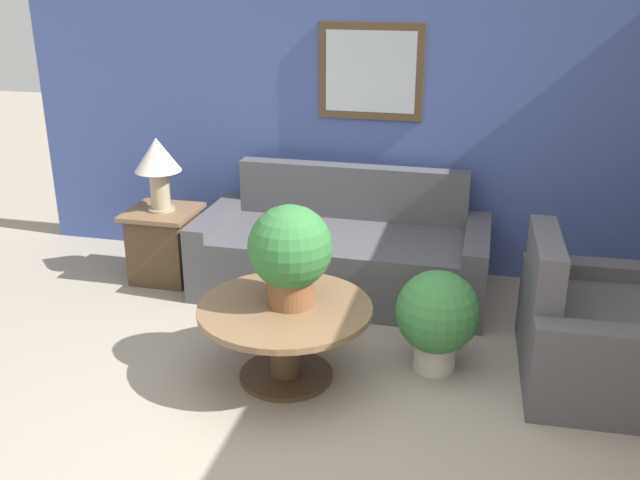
{
  "coord_description": "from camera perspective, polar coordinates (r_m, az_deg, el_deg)",
  "views": [
    {
      "loc": [
        0.73,
        -3.0,
        2.41
      ],
      "look_at": [
        -0.36,
        1.48,
        0.64
      ],
      "focal_mm": 40.0,
      "sensor_mm": 36.0,
      "label": 1
    }
  ],
  "objects": [
    {
      "name": "ground_plane",
      "position": [
        3.92,
        -0.05,
        -17.02
      ],
      "size": [
        20.0,
        20.0,
        0.0
      ],
      "primitive_type": "plane",
      "color": "gray"
    },
    {
      "name": "potted_plant_on_table",
      "position": [
        4.22,
        -2.4,
        -0.93
      ],
      "size": [
        0.51,
        0.51,
        0.62
      ],
      "color": "brown",
      "rests_on": "coffee_table"
    },
    {
      "name": "potted_plant_floor",
      "position": [
        4.54,
        9.36,
        -6.0
      ],
      "size": [
        0.53,
        0.53,
        0.66
      ],
      "color": "beige",
      "rests_on": "ground_plane"
    },
    {
      "name": "armchair",
      "position": [
        4.73,
        21.59,
        -7.13
      ],
      "size": [
        1.03,
        1.18,
        0.92
      ],
      "rotation": [
        0.0,
        0.0,
        1.61
      ],
      "color": "#4C4C51",
      "rests_on": "ground_plane"
    },
    {
      "name": "side_table",
      "position": [
        5.95,
        -12.33,
        -0.29
      ],
      "size": [
        0.54,
        0.54,
        0.59
      ],
      "color": "#4C3823",
      "rests_on": "ground_plane"
    },
    {
      "name": "table_lamp",
      "position": [
        5.74,
        -12.86,
        6.14
      ],
      "size": [
        0.36,
        0.36,
        0.59
      ],
      "color": "tan",
      "rests_on": "side_table"
    },
    {
      "name": "couch_main",
      "position": [
        5.6,
        1.8,
        -1.14
      ],
      "size": [
        2.23,
        0.98,
        0.92
      ],
      "color": "#4C4C51",
      "rests_on": "ground_plane"
    },
    {
      "name": "coffee_table",
      "position": [
        4.39,
        -2.8,
        -6.88
      ],
      "size": [
        1.07,
        1.07,
        0.5
      ],
      "color": "#4C3823",
      "rests_on": "ground_plane"
    },
    {
      "name": "wall_back",
      "position": [
        5.83,
        6.23,
        9.96
      ],
      "size": [
        6.42,
        0.09,
        2.6
      ],
      "color": "#42569E",
      "rests_on": "ground_plane"
    }
  ]
}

